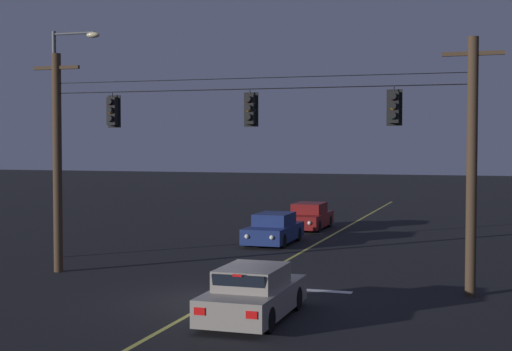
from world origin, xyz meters
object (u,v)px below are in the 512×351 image
at_px(traffic_light_leftmost, 112,111).
at_px(street_lamp_corner, 61,124).
at_px(car_waiting_near_lane, 253,294).
at_px(traffic_light_left_inner, 250,109).
at_px(traffic_light_centre, 394,107).
at_px(car_oncoming_trailing, 309,217).
at_px(car_oncoming_lead, 274,230).

bearing_deg(traffic_light_leftmost, street_lamp_corner, 142.61).
bearing_deg(car_waiting_near_lane, traffic_light_left_inner, 109.07).
height_order(traffic_light_leftmost, traffic_light_centre, same).
distance_m(car_waiting_near_lane, car_oncoming_trailing, 20.81).
distance_m(traffic_light_left_inner, car_oncoming_lead, 10.98).
relative_size(car_oncoming_trailing, street_lamp_corner, 0.49).
bearing_deg(street_lamp_corner, car_oncoming_trailing, 61.33).
xyz_separation_m(traffic_light_centre, street_lamp_corner, (-13.46, 2.94, -0.35)).
height_order(car_waiting_near_lane, car_oncoming_trailing, same).
distance_m(traffic_light_centre, car_waiting_near_lane, 7.55).
bearing_deg(street_lamp_corner, traffic_light_left_inner, -18.40).
bearing_deg(traffic_light_centre, car_oncoming_lead, 124.69).
bearing_deg(traffic_light_leftmost, traffic_light_centre, 0.00).
bearing_deg(car_oncoming_lead, traffic_light_leftmost, -107.45).
bearing_deg(car_waiting_near_lane, car_oncoming_trailing, 99.62).
xyz_separation_m(car_oncoming_trailing, street_lamp_corner, (-7.00, -12.80, 4.68)).
bearing_deg(traffic_light_left_inner, car_waiting_near_lane, -70.93).
bearing_deg(traffic_light_centre, traffic_light_leftmost, 180.00).
height_order(car_oncoming_trailing, street_lamp_corner, street_lamp_corner).
xyz_separation_m(traffic_light_centre, car_oncoming_lead, (-6.62, 9.56, -5.03)).
relative_size(car_waiting_near_lane, car_oncoming_lead, 0.98).
height_order(traffic_light_left_inner, car_waiting_near_lane, traffic_light_left_inner).
bearing_deg(traffic_light_left_inner, traffic_light_centre, 0.00).
xyz_separation_m(car_oncoming_lead, street_lamp_corner, (-6.85, -6.62, 4.68)).
bearing_deg(car_oncoming_trailing, car_waiting_near_lane, -80.38).
bearing_deg(car_oncoming_trailing, car_oncoming_lead, -91.42).
xyz_separation_m(traffic_light_centre, car_oncoming_trailing, (-6.46, 15.74, -5.03)).
bearing_deg(traffic_light_centre, traffic_light_left_inner, 180.00).
bearing_deg(street_lamp_corner, traffic_light_leftmost, -37.39).
distance_m(car_waiting_near_lane, car_oncoming_lead, 14.79).
distance_m(traffic_light_leftmost, car_oncoming_lead, 11.21).
xyz_separation_m(traffic_light_leftmost, car_oncoming_trailing, (3.16, 15.74, -5.03)).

